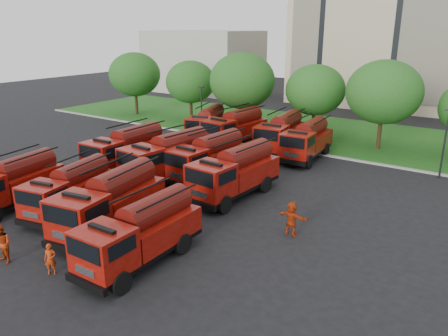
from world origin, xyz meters
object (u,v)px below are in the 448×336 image
object	(u,v)px
fire_truck_10	(281,133)
firefighter_4	(91,207)
fire_truck_11	(307,140)
fire_truck_8	(208,124)
firefighter_1	(5,263)
fire_truck_5	(169,157)
fire_truck_6	(208,157)
fire_truck_9	(235,128)
fire_truck_1	(71,189)
fire_truck_0	(13,182)
firefighter_3	(138,262)
fire_truck_3	(141,232)
firefighter_5	(291,234)
fire_truck_7	(235,172)
firefighter_2	(183,243)
firefighter_0	(52,273)
fire_truck_4	(127,149)
fire_truck_2	(111,202)

from	to	relation	value
fire_truck_10	firefighter_4	size ratio (longest dim) A/B	4.18
fire_truck_10	fire_truck_11	size ratio (longest dim) A/B	1.06
fire_truck_8	firefighter_1	size ratio (longest dim) A/B	3.75
fire_truck_5	fire_truck_6	world-z (taller)	fire_truck_5
fire_truck_9	fire_truck_11	xyz separation A→B (m)	(7.24, -0.09, -0.09)
fire_truck_6	firefighter_1	bearing A→B (deg)	-90.32
fire_truck_1	fire_truck_5	world-z (taller)	fire_truck_5
fire_truck_0	firefighter_3	bearing A→B (deg)	-13.22
fire_truck_1	firefighter_1	size ratio (longest dim) A/B	3.50
fire_truck_0	firefighter_4	size ratio (longest dim) A/B	3.86
fire_truck_5	fire_truck_6	bearing A→B (deg)	43.41
fire_truck_3	firefighter_5	xyz separation A→B (m)	(4.54, 6.59, -1.54)
fire_truck_6	firefighter_1	xyz separation A→B (m)	(-0.82, -15.18, -1.64)
fire_truck_1	firefighter_4	distance (m)	1.83
fire_truck_7	fire_truck_10	distance (m)	11.68
firefighter_2	firefighter_4	world-z (taller)	firefighter_2
firefighter_2	firefighter_3	distance (m)	2.75
fire_truck_1	fire_truck_7	world-z (taller)	fire_truck_7
firefighter_5	fire_truck_6	bearing A→B (deg)	-23.38
fire_truck_0	fire_truck_9	world-z (taller)	fire_truck_9
fire_truck_1	firefighter_2	world-z (taller)	fire_truck_1
fire_truck_9	firefighter_2	size ratio (longest dim) A/B	3.98
fire_truck_7	fire_truck_10	size ratio (longest dim) A/B	0.99
fire_truck_6	firefighter_5	size ratio (longest dim) A/B	3.84
fire_truck_11	firefighter_0	size ratio (longest dim) A/B	4.85
fire_truck_4	firefighter_3	size ratio (longest dim) A/B	4.06
fire_truck_3	fire_truck_11	size ratio (longest dim) A/B	0.95
fire_truck_3	fire_truck_8	size ratio (longest dim) A/B	0.94
fire_truck_1	firefighter_5	world-z (taller)	fire_truck_1
fire_truck_3	fire_truck_6	xyz separation A→B (m)	(-4.51, 11.39, 0.10)
firefighter_4	fire_truck_2	bearing A→B (deg)	-164.95
fire_truck_3	fire_truck_7	size ratio (longest dim) A/B	0.91
fire_truck_6	firefighter_3	bearing A→B (deg)	-66.54
fire_truck_5	firefighter_5	xyz separation A→B (m)	(11.30, -3.05, -1.72)
firefighter_4	fire_truck_3	bearing A→B (deg)	-165.61
fire_truck_0	fire_truck_8	size ratio (longest dim) A/B	0.96
fire_truck_0	fire_truck_8	xyz separation A→B (m)	(-0.07, 20.30, 0.04)
fire_truck_5	fire_truck_8	xyz separation A→B (m)	(-4.74, 11.16, -0.15)
fire_truck_1	fire_truck_2	size ratio (longest dim) A/B	0.89
fire_truck_5	firefighter_0	bearing A→B (deg)	-66.40
fire_truck_7	firefighter_1	world-z (taller)	fire_truck_7
fire_truck_4	fire_truck_7	bearing A→B (deg)	-1.24
fire_truck_10	firefighter_1	size ratio (longest dim) A/B	3.90
fire_truck_4	firefighter_2	size ratio (longest dim) A/B	3.93
fire_truck_7	fire_truck_8	distance (m)	15.36
fire_truck_7	firefighter_3	distance (m)	9.90
fire_truck_9	firefighter_5	distance (m)	18.64
fire_truck_5	fire_truck_11	xyz separation A→B (m)	(6.02, 10.56, -0.13)
fire_truck_0	firefighter_1	xyz separation A→B (m)	(6.10, -4.30, -1.53)
fire_truck_4	firefighter_0	size ratio (longest dim) A/B	5.05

